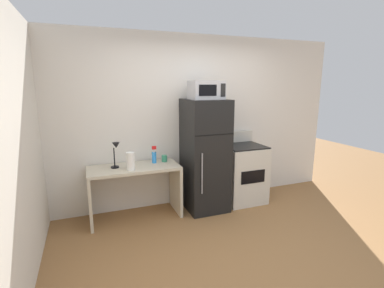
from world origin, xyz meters
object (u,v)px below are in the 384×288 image
(coffee_mug, at_px, (164,158))
(oven_range, at_px, (242,173))
(desk, at_px, (135,182))
(desk_lamp, at_px, (116,151))
(spray_bottle, at_px, (154,156))
(microwave, at_px, (206,90))
(paper_towel_roll, at_px, (131,161))
(refrigerator, at_px, (205,155))

(coffee_mug, distance_m, oven_range, 1.31)
(coffee_mug, xyz_separation_m, oven_range, (1.26, -0.13, -0.33))
(desk, relative_size, desk_lamp, 3.53)
(desk_lamp, xyz_separation_m, spray_bottle, (0.54, 0.06, -0.14))
(microwave, bearing_deg, spray_bottle, 168.05)
(spray_bottle, distance_m, microwave, 1.21)
(paper_towel_roll, relative_size, coffee_mug, 2.53)
(refrigerator, bearing_deg, desk, 177.22)
(desk_lamp, bearing_deg, microwave, -4.33)
(refrigerator, relative_size, oven_range, 1.51)
(desk, relative_size, spray_bottle, 5.00)
(spray_bottle, xyz_separation_m, paper_towel_roll, (-0.37, -0.22, 0.02))
(paper_towel_roll, xyz_separation_m, coffee_mug, (0.53, 0.24, -0.07))
(spray_bottle, height_order, paper_towel_roll, spray_bottle)
(coffee_mug, relative_size, microwave, 0.21)
(desk, distance_m, paper_towel_roll, 0.37)
(refrigerator, height_order, oven_range, refrigerator)
(desk, distance_m, coffee_mug, 0.55)
(coffee_mug, relative_size, refrigerator, 0.06)
(paper_towel_roll, xyz_separation_m, microwave, (1.11, 0.07, 0.92))
(coffee_mug, bearing_deg, desk, -167.50)
(spray_bottle, distance_m, coffee_mug, 0.17)
(desk_lamp, relative_size, paper_towel_roll, 1.47)
(desk_lamp, height_order, paper_towel_roll, desk_lamp)
(microwave, bearing_deg, paper_towel_roll, -176.55)
(desk, xyz_separation_m, refrigerator, (1.05, -0.05, 0.30))
(desk, height_order, paper_towel_roll, paper_towel_roll)
(spray_bottle, bearing_deg, coffee_mug, 6.80)
(paper_towel_roll, relative_size, oven_range, 0.22)
(desk, height_order, microwave, microwave)
(spray_bottle, bearing_deg, desk_lamp, -173.64)
(coffee_mug, bearing_deg, oven_range, -5.70)
(spray_bottle, relative_size, oven_range, 0.23)
(desk_lamp, bearing_deg, oven_range, -1.38)
(desk, xyz_separation_m, microwave, (1.05, -0.07, 1.26))
(desk_lamp, bearing_deg, refrigerator, -3.38)
(oven_range, bearing_deg, refrigerator, -177.59)
(spray_bottle, relative_size, microwave, 0.54)
(spray_bottle, height_order, refrigerator, refrigerator)
(desk, xyz_separation_m, coffee_mug, (0.47, 0.10, 0.27))
(desk, distance_m, microwave, 1.64)
(microwave, relative_size, oven_range, 0.42)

